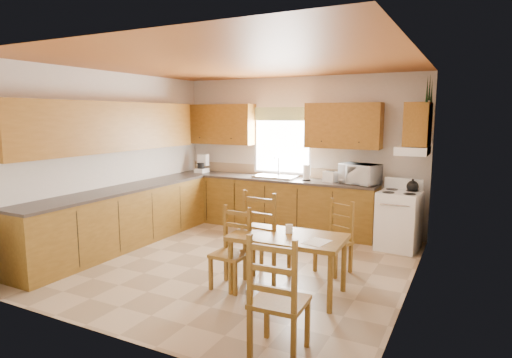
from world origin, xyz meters
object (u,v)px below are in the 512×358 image
at_px(dining_table, 288,264).
at_px(chair_near_right, 267,235).
at_px(chair_far_left, 230,249).
at_px(chair_near_left, 280,294).
at_px(microwave, 360,174).
at_px(stove, 399,221).
at_px(chair_far_right, 333,237).

bearing_deg(dining_table, chair_near_right, 140.94).
bearing_deg(dining_table, chair_far_left, -167.17).
bearing_deg(chair_near_left, chair_far_left, -45.80).
distance_m(microwave, chair_far_left, 2.91).
distance_m(stove, chair_near_right, 2.36).
height_order(chair_near_right, chair_far_right, chair_near_right).
height_order(chair_near_left, chair_far_left, chair_near_left).
height_order(microwave, chair_far_left, microwave).
height_order(dining_table, chair_far_left, chair_far_left).
bearing_deg(chair_far_left, microwave, 75.46).
bearing_deg(stove, chair_far_right, -106.99).
height_order(microwave, chair_far_right, microwave).
bearing_deg(chair_far_right, dining_table, -85.56).
bearing_deg(microwave, chair_far_right, -70.82).
relative_size(chair_near_left, chair_far_left, 1.12).
xyz_separation_m(stove, chair_far_right, (-0.60, -1.41, 0.03)).
bearing_deg(chair_near_left, chair_far_right, -88.37).
relative_size(dining_table, chair_near_left, 1.20).
xyz_separation_m(stove, microwave, (-0.68, 0.25, 0.65)).
xyz_separation_m(microwave, chair_near_right, (-0.59, -2.24, -0.52)).
bearing_deg(chair_near_left, chair_near_right, -63.69).
height_order(microwave, chair_near_right, microwave).
xyz_separation_m(chair_near_left, chair_near_right, (-0.83, 1.49, 0.03)).
height_order(chair_far_left, chair_far_right, chair_far_left).
height_order(dining_table, chair_near_left, chair_near_left).
relative_size(chair_near_left, chair_near_right, 0.95).
bearing_deg(stove, chair_near_left, -91.23).
relative_size(microwave, chair_far_left, 0.58).
bearing_deg(stove, microwave, 165.69).
bearing_deg(chair_far_right, chair_near_right, -117.62).
bearing_deg(dining_table, chair_far_right, 70.25).
bearing_deg(microwave, dining_table, -77.89).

